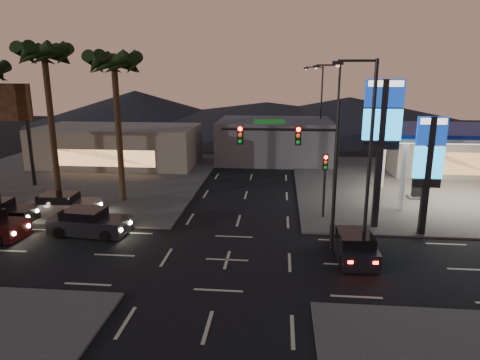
# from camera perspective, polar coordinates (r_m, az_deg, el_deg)

# --- Properties ---
(ground) EXTENTS (140.00, 140.00, 0.00)m
(ground) POSITION_cam_1_polar(r_m,az_deg,el_deg) (22.38, -1.73, -10.59)
(ground) COLOR black
(ground) RESTS_ON ground
(corner_lot_ne) EXTENTS (24.00, 24.00, 0.12)m
(corner_lot_ne) POSITION_cam_1_polar(r_m,az_deg,el_deg) (39.68, 25.00, -0.75)
(corner_lot_ne) COLOR #47443F
(corner_lot_ne) RESTS_ON ground
(corner_lot_nw) EXTENTS (24.00, 24.00, 0.12)m
(corner_lot_nw) POSITION_cam_1_polar(r_m,az_deg,el_deg) (41.70, -21.21, 0.30)
(corner_lot_nw) COLOR #47443F
(corner_lot_nw) RESTS_ON ground
(gas_station) EXTENTS (12.20, 8.20, 5.47)m
(gas_station) POSITION_cam_1_polar(r_m,az_deg,el_deg) (35.11, 27.97, 5.51)
(gas_station) COLOR silver
(gas_station) RESTS_ON ground
(convenience_store) EXTENTS (10.00, 6.00, 4.00)m
(convenience_store) POSITION_cam_1_polar(r_m,az_deg,el_deg) (44.57, 25.61, 3.26)
(convenience_store) COLOR #726B5B
(convenience_store) RESTS_ON ground
(pylon_sign_tall) EXTENTS (2.20, 0.35, 9.00)m
(pylon_sign_tall) POSITION_cam_1_polar(r_m,az_deg,el_deg) (26.50, 18.43, 7.00)
(pylon_sign_tall) COLOR black
(pylon_sign_tall) RESTS_ON ground
(pylon_sign_short) EXTENTS (1.60, 0.35, 7.00)m
(pylon_sign_short) POSITION_cam_1_polar(r_m,az_deg,el_deg) (26.48, 23.88, 2.70)
(pylon_sign_short) COLOR black
(pylon_sign_short) RESTS_ON ground
(traffic_signal_mast) EXTENTS (6.10, 0.39, 8.00)m
(traffic_signal_mast) POSITION_cam_1_polar(r_m,az_deg,el_deg) (22.56, 8.33, 3.44)
(traffic_signal_mast) COLOR black
(traffic_signal_mast) RESTS_ON ground
(pedestal_signal) EXTENTS (0.32, 0.39, 4.30)m
(pedestal_signal) POSITION_cam_1_polar(r_m,az_deg,el_deg) (28.05, 11.24, 0.61)
(pedestal_signal) COLOR black
(pedestal_signal) RESTS_ON ground
(streetlight_near) EXTENTS (2.14, 0.25, 10.00)m
(streetlight_near) POSITION_cam_1_polar(r_m,az_deg,el_deg) (21.88, 16.48, 3.97)
(streetlight_near) COLOR black
(streetlight_near) RESTS_ON ground
(streetlight_mid) EXTENTS (2.14, 0.25, 10.00)m
(streetlight_mid) POSITION_cam_1_polar(r_m,az_deg,el_deg) (34.61, 12.49, 7.78)
(streetlight_mid) COLOR black
(streetlight_mid) RESTS_ON ground
(streetlight_far) EXTENTS (2.14, 0.25, 10.00)m
(streetlight_far) POSITION_cam_1_polar(r_m,az_deg,el_deg) (48.48, 10.53, 9.62)
(streetlight_far) COLOR black
(streetlight_far) RESTS_ON ground
(palm_a) EXTENTS (4.41, 4.41, 10.86)m
(palm_a) POSITION_cam_1_polar(r_m,az_deg,el_deg) (31.84, -16.40, 13.72)
(palm_a) COLOR black
(palm_a) RESTS_ON ground
(palm_b) EXTENTS (4.41, 4.41, 11.46)m
(palm_b) POSITION_cam_1_polar(r_m,az_deg,el_deg) (33.98, -24.56, 13.95)
(palm_b) COLOR black
(palm_b) RESTS_ON ground
(building_far_west) EXTENTS (16.00, 8.00, 4.00)m
(building_far_west) POSITION_cam_1_polar(r_m,az_deg,el_deg) (45.90, -15.90, 4.39)
(building_far_west) COLOR #726B5B
(building_far_west) RESTS_ON ground
(building_far_mid) EXTENTS (12.00, 9.00, 4.40)m
(building_far_mid) POSITION_cam_1_polar(r_m,az_deg,el_deg) (46.72, 4.65, 5.30)
(building_far_mid) COLOR #4C4C51
(building_far_mid) RESTS_ON ground
(hill_left) EXTENTS (40.00, 40.00, 6.00)m
(hill_left) POSITION_cam_1_polar(r_m,az_deg,el_deg) (85.01, -13.74, 9.49)
(hill_left) COLOR black
(hill_left) RESTS_ON ground
(hill_right) EXTENTS (50.00, 50.00, 5.00)m
(hill_right) POSITION_cam_1_polar(r_m,az_deg,el_deg) (81.41, 14.33, 8.91)
(hill_right) COLOR black
(hill_right) RESTS_ON ground
(hill_center) EXTENTS (60.00, 60.00, 4.00)m
(hill_center) POSITION_cam_1_polar(r_m,az_deg,el_deg) (80.54, 3.59, 8.90)
(hill_center) COLOR black
(hill_center) RESTS_ON ground
(car_lane_a_front) EXTENTS (4.81, 2.32, 1.53)m
(car_lane_a_front) POSITION_cam_1_polar(r_m,az_deg,el_deg) (27.03, -19.54, -5.37)
(car_lane_a_front) COLOR black
(car_lane_a_front) RESTS_ON ground
(car_lane_b_front) EXTENTS (4.76, 2.18, 1.52)m
(car_lane_b_front) POSITION_cam_1_polar(r_m,az_deg,el_deg) (30.98, -22.53, -3.18)
(car_lane_b_front) COLOR #4C4C4E
(car_lane_b_front) RESTS_ON ground
(suv_station) EXTENTS (2.04, 4.39, 1.44)m
(suv_station) POSITION_cam_1_polar(r_m,az_deg,el_deg) (23.15, 14.92, -8.42)
(suv_station) COLOR black
(suv_station) RESTS_ON ground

